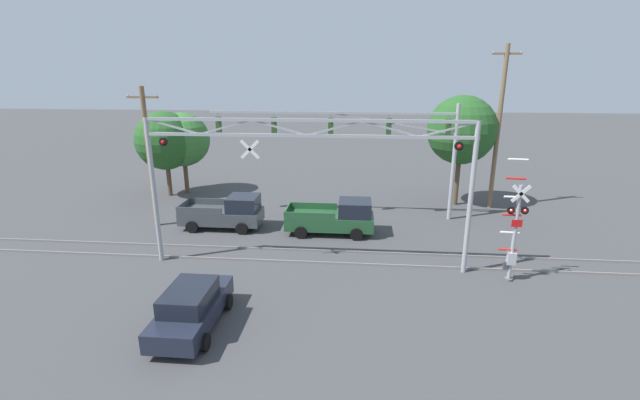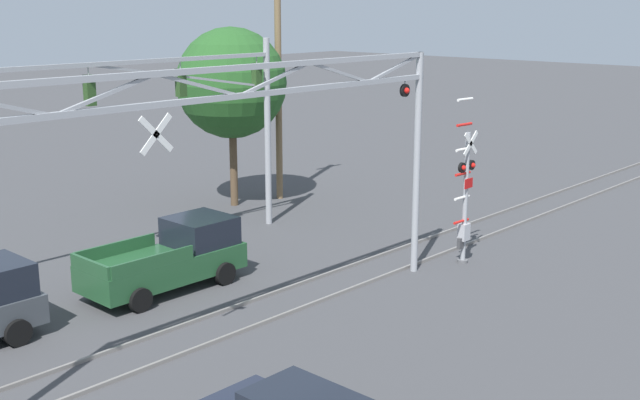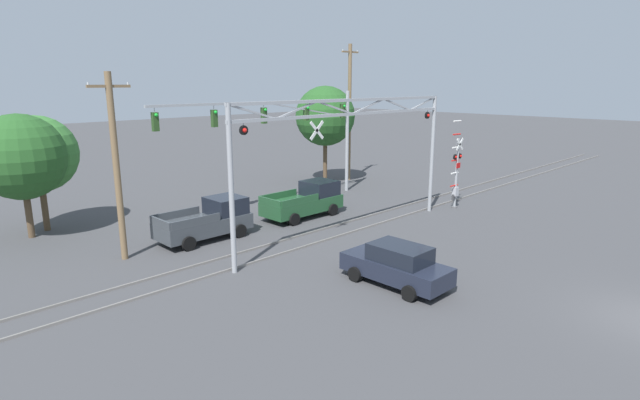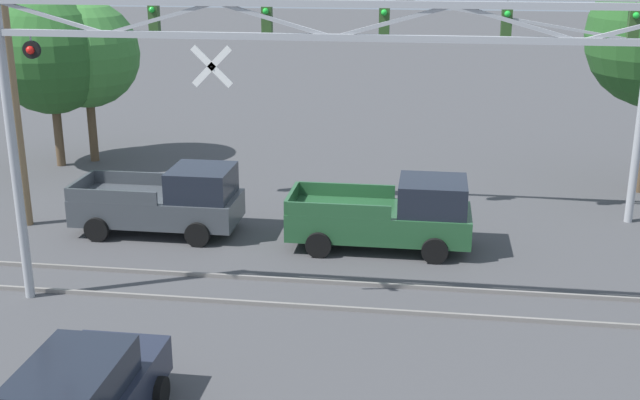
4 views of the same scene
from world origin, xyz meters
TOP-DOWN VIEW (x-y plane):
  - rail_track_near at (0.00, 13.70)m, footprint 80.00×0.08m
  - rail_track_far at (0.00, 15.13)m, footprint 80.00×0.08m
  - crossing_gantry at (-0.02, 13.41)m, footprint 14.64×0.27m
  - traffic_signal_span at (3.36, 20.97)m, footprint 15.05×0.39m
  - pickup_truck_lead at (1.06, 17.85)m, footprint 4.94×2.22m
  - pickup_truck_following at (-5.35, 18.17)m, footprint 4.69×2.22m
  - utility_pole_left at (-9.72, 18.21)m, footprint 1.80×0.28m
  - background_tree_far_left_verge at (-10.73, 25.47)m, footprint 3.96×3.96m
  - background_tree_far_right_verge at (-11.70, 24.64)m, footprint 4.23×4.23m

SIDE VIEW (x-z plane):
  - rail_track_near at x=0.00m, z-range 0.00..0.10m
  - rail_track_far at x=0.00m, z-range 0.00..0.10m
  - pickup_truck_following at x=-5.35m, z-range -0.05..1.91m
  - pickup_truck_lead at x=1.06m, z-range -0.05..1.91m
  - background_tree_far_left_verge at x=-10.73m, z-range 1.04..7.10m
  - background_tree_far_right_verge at x=-11.70m, z-range 0.99..7.22m
  - utility_pole_left at x=-9.72m, z-range 0.14..8.25m
  - crossing_gantry at x=-0.02m, z-range 1.57..8.48m
  - traffic_signal_span at x=3.36m, z-range 1.62..8.72m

